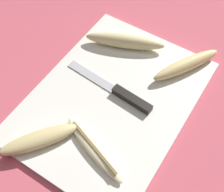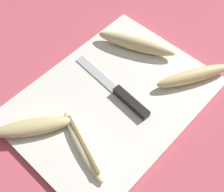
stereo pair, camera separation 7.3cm
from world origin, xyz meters
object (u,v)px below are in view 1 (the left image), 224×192
knife (124,95)px  banana_spotted_left (39,139)px  banana_mellow_near (125,41)px  banana_golden_short (186,65)px  banana_pale_long (94,149)px

knife → banana_spotted_left: bearing=160.4°
banana_spotted_left → banana_mellow_near: (0.34, -0.01, 0.00)m
knife → banana_mellow_near: (0.14, 0.08, 0.01)m
banana_mellow_near → banana_golden_short: banana_mellow_near is taller
knife → banana_golden_short: (0.15, -0.09, 0.01)m
knife → banana_spotted_left: 0.22m
knife → banana_mellow_near: banana_mellow_near is taller
banana_mellow_near → banana_golden_short: (0.02, -0.17, -0.00)m
knife → banana_golden_short: 0.18m
banana_spotted_left → banana_pale_long: size_ratio=0.87×
banana_pale_long → banana_mellow_near: bearing=19.3°
knife → banana_spotted_left: (-0.20, 0.09, 0.01)m
banana_golden_short → banana_spotted_left: bearing=153.5°
banana_spotted_left → banana_pale_long: bearing=-66.6°
banana_spotted_left → banana_pale_long: 0.12m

